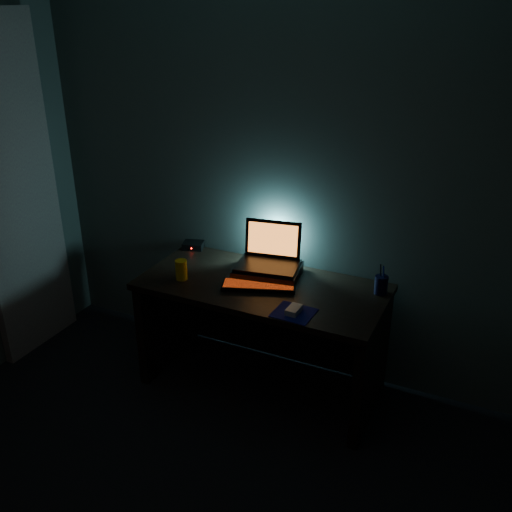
{
  "coord_description": "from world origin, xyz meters",
  "views": [
    {
      "loc": [
        1.28,
        -1.19,
        2.34
      ],
      "look_at": [
        -0.02,
        1.57,
        0.96
      ],
      "focal_mm": 40.0,
      "sensor_mm": 36.0,
      "label": 1
    }
  ],
  "objects": [
    {
      "name": "desk",
      "position": [
        0.0,
        1.67,
        0.49
      ],
      "size": [
        1.5,
        0.7,
        0.75
      ],
      "color": "black",
      "rests_on": "ground"
    },
    {
      "name": "laptop",
      "position": [
        -0.03,
        1.8,
        0.87
      ],
      "size": [
        0.42,
        0.34,
        0.26
      ],
      "rotation": [
        0.0,
        0.0,
        0.17
      ],
      "color": "black",
      "rests_on": "riser"
    },
    {
      "name": "juice_glass",
      "position": [
        -0.48,
        1.47,
        0.81
      ],
      "size": [
        0.1,
        0.1,
        0.13
      ],
      "primitive_type": "cylinder",
      "rotation": [
        0.0,
        0.0,
        -0.41
      ],
      "color": "#DEAD0B",
      "rests_on": "desk"
    },
    {
      "name": "pen_cup",
      "position": [
        0.68,
        1.81,
        0.81
      ],
      "size": [
        0.09,
        0.09,
        0.11
      ],
      "primitive_type": "cylinder",
      "rotation": [
        0.0,
        0.0,
        0.25
      ],
      "color": "black",
      "rests_on": "desk"
    },
    {
      "name": "mousepad",
      "position": [
        0.3,
        1.38,
        0.75
      ],
      "size": [
        0.23,
        0.21,
        0.0
      ],
      "primitive_type": "cube",
      "rotation": [
        0.0,
        0.0,
        -0.04
      ],
      "color": "#0C1059",
      "rests_on": "desk"
    },
    {
      "name": "router",
      "position": [
        -0.66,
        1.91,
        0.77
      ],
      "size": [
        0.16,
        0.15,
        0.05
      ],
      "rotation": [
        0.0,
        0.0,
        0.31
      ],
      "color": "black",
      "rests_on": "desk"
    },
    {
      "name": "curtain",
      "position": [
        -1.71,
        1.42,
        1.15
      ],
      "size": [
        0.06,
        0.65,
        2.3
      ],
      "primitive_type": "cube",
      "color": "#B4AD90",
      "rests_on": "ground"
    },
    {
      "name": "keyboard",
      "position": [
        0.0,
        1.57,
        0.76
      ],
      "size": [
        0.46,
        0.28,
        0.03
      ],
      "rotation": [
        0.0,
        0.0,
        0.34
      ],
      "color": "black",
      "rests_on": "desk"
    },
    {
      "name": "riser",
      "position": [
        -0.02,
        1.75,
        0.78
      ],
      "size": [
        0.44,
        0.36,
        0.06
      ],
      "primitive_type": "cube",
      "rotation": [
        0.0,
        0.0,
        0.17
      ],
      "color": "black",
      "rests_on": "desk"
    },
    {
      "name": "mouse",
      "position": [
        0.3,
        1.38,
        0.77
      ],
      "size": [
        0.07,
        0.11,
        0.03
      ],
      "primitive_type": "cube",
      "rotation": [
        0.0,
        0.0,
        -0.04
      ],
      "color": "#9A9A9F",
      "rests_on": "mousepad"
    },
    {
      "name": "room",
      "position": [
        0.0,
        0.0,
        1.25
      ],
      "size": [
        3.5,
        4.0,
        2.5
      ],
      "color": "black",
      "rests_on": "ground"
    }
  ]
}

